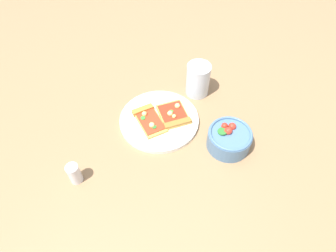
% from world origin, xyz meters
% --- Properties ---
extents(ground_plane, '(2.40, 2.40, 0.00)m').
position_xyz_m(ground_plane, '(0.00, 0.00, 0.00)').
color(ground_plane, '#93704C').
rests_on(ground_plane, ground).
extents(plate, '(0.26, 0.26, 0.01)m').
position_xyz_m(plate, '(-0.03, -0.05, 0.01)').
color(plate, silver).
rests_on(plate, ground_plane).
extents(pizza_slice_near, '(0.09, 0.11, 0.02)m').
position_xyz_m(pizza_slice_near, '(-0.08, -0.04, 0.02)').
color(pizza_slice_near, gold).
rests_on(pizza_slice_near, plate).
extents(pizza_slice_far, '(0.09, 0.14, 0.02)m').
position_xyz_m(pizza_slice_far, '(0.00, -0.06, 0.02)').
color(pizza_slice_far, gold).
rests_on(pizza_slice_far, plate).
extents(salad_bowl, '(0.13, 0.13, 0.08)m').
position_xyz_m(salad_bowl, '(-0.21, 0.10, 0.03)').
color(salad_bowl, '#4C7299').
rests_on(salad_bowl, ground_plane).
extents(soda_glass, '(0.08, 0.08, 0.12)m').
position_xyz_m(soda_glass, '(-0.20, -0.15, 0.05)').
color(soda_glass, silver).
rests_on(soda_glass, ground_plane).
extents(pepper_shaker, '(0.04, 0.04, 0.08)m').
position_xyz_m(pepper_shaker, '(0.25, 0.09, 0.04)').
color(pepper_shaker, silver).
rests_on(pepper_shaker, ground_plane).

